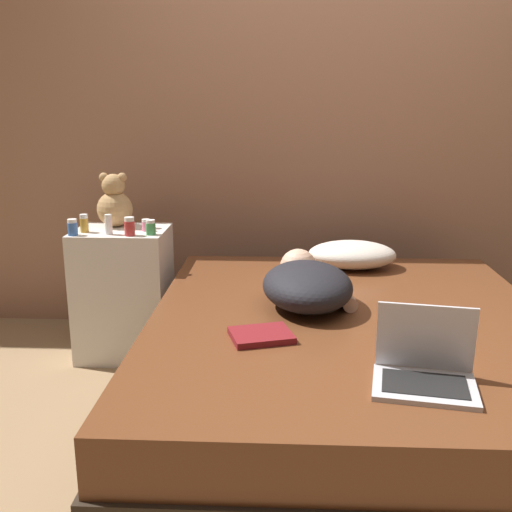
{
  "coord_description": "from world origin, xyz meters",
  "views": [
    {
      "loc": [
        -0.26,
        -2.23,
        1.3
      ],
      "look_at": [
        -0.38,
        0.23,
        0.67
      ],
      "focal_mm": 42.0,
      "sensor_mm": 36.0,
      "label": 1
    }
  ],
  "objects_px": {
    "bottle_red": "(130,227)",
    "bottle_blue": "(73,227)",
    "teddy_bear": "(114,203)",
    "bottle_amber": "(84,224)",
    "book": "(261,335)",
    "bottle_green": "(151,227)",
    "bottle_white": "(109,225)",
    "bottle_pink": "(146,225)",
    "person_lying": "(307,283)",
    "laptop": "(425,367)",
    "pillow": "(352,255)"
  },
  "relations": [
    {
      "from": "bottle_red",
      "to": "bottle_blue",
      "type": "relative_size",
      "value": 1.13
    },
    {
      "from": "teddy_bear",
      "to": "bottle_amber",
      "type": "relative_size",
      "value": 3.07
    },
    {
      "from": "bottle_amber",
      "to": "bottle_red",
      "type": "height_order",
      "value": "same"
    },
    {
      "from": "book",
      "to": "bottle_green",
      "type": "bearing_deg",
      "value": 124.57
    },
    {
      "from": "bottle_amber",
      "to": "bottle_white",
      "type": "xyz_separation_m",
      "value": [
        0.14,
        -0.04,
        0.0
      ]
    },
    {
      "from": "teddy_bear",
      "to": "bottle_pink",
      "type": "height_order",
      "value": "teddy_bear"
    },
    {
      "from": "person_lying",
      "to": "book",
      "type": "xyz_separation_m",
      "value": [
        -0.17,
        -0.39,
        -0.08
      ]
    },
    {
      "from": "bottle_red",
      "to": "bottle_blue",
      "type": "xyz_separation_m",
      "value": [
        -0.28,
        -0.01,
        -0.01
      ]
    },
    {
      "from": "laptop",
      "to": "bottle_red",
      "type": "bearing_deg",
      "value": 145.71
    },
    {
      "from": "book",
      "to": "bottle_pink",
      "type": "bearing_deg",
      "value": 123.84
    },
    {
      "from": "laptop",
      "to": "bottle_pink",
      "type": "distance_m",
      "value": 1.68
    },
    {
      "from": "bottle_blue",
      "to": "bottle_pink",
      "type": "bearing_deg",
      "value": 20.16
    },
    {
      "from": "bottle_white",
      "to": "teddy_bear",
      "type": "bearing_deg",
      "value": 96.1
    },
    {
      "from": "bottle_red",
      "to": "bottle_blue",
      "type": "distance_m",
      "value": 0.28
    },
    {
      "from": "pillow",
      "to": "bottle_blue",
      "type": "xyz_separation_m",
      "value": [
        -1.37,
        -0.16,
        0.16
      ]
    },
    {
      "from": "person_lying",
      "to": "bottle_red",
      "type": "relative_size",
      "value": 7.12
    },
    {
      "from": "pillow",
      "to": "bottle_red",
      "type": "height_order",
      "value": "bottle_red"
    },
    {
      "from": "teddy_bear",
      "to": "bottle_green",
      "type": "distance_m",
      "value": 0.31
    },
    {
      "from": "bottle_red",
      "to": "book",
      "type": "distance_m",
      "value": 1.07
    },
    {
      "from": "bottle_green",
      "to": "person_lying",
      "type": "bearing_deg",
      "value": -30.7
    },
    {
      "from": "person_lying",
      "to": "bottle_amber",
      "type": "xyz_separation_m",
      "value": [
        -1.09,
        0.48,
        0.14
      ]
    },
    {
      "from": "bottle_blue",
      "to": "bottle_white",
      "type": "xyz_separation_m",
      "value": [
        0.17,
        0.03,
        0.01
      ]
    },
    {
      "from": "teddy_bear",
      "to": "bottle_green",
      "type": "relative_size",
      "value": 3.8
    },
    {
      "from": "bottle_red",
      "to": "person_lying",
      "type": "bearing_deg",
      "value": -26.34
    },
    {
      "from": "laptop",
      "to": "pillow",
      "type": "bearing_deg",
      "value": 103.32
    },
    {
      "from": "bottle_blue",
      "to": "bottle_amber",
      "type": "bearing_deg",
      "value": 64.95
    },
    {
      "from": "bottle_red",
      "to": "book",
      "type": "relative_size",
      "value": 0.36
    },
    {
      "from": "teddy_bear",
      "to": "bottle_white",
      "type": "distance_m",
      "value": 0.21
    },
    {
      "from": "teddy_bear",
      "to": "bottle_red",
      "type": "xyz_separation_m",
      "value": [
        0.13,
        -0.21,
        -0.08
      ]
    },
    {
      "from": "bottle_blue",
      "to": "pillow",
      "type": "bearing_deg",
      "value": 6.87
    },
    {
      "from": "teddy_bear",
      "to": "bottle_amber",
      "type": "height_order",
      "value": "teddy_bear"
    },
    {
      "from": "pillow",
      "to": "person_lying",
      "type": "relative_size",
      "value": 0.68
    },
    {
      "from": "bottle_red",
      "to": "teddy_bear",
      "type": "bearing_deg",
      "value": 121.19
    },
    {
      "from": "laptop",
      "to": "bottle_green",
      "type": "bearing_deg",
      "value": 142.59
    },
    {
      "from": "person_lying",
      "to": "bottle_blue",
      "type": "xyz_separation_m",
      "value": [
        -1.12,
        0.41,
        0.14
      ]
    },
    {
      "from": "teddy_bear",
      "to": "bottle_green",
      "type": "xyz_separation_m",
      "value": [
        0.23,
        -0.19,
        -0.09
      ]
    },
    {
      "from": "bottle_green",
      "to": "bottle_white",
      "type": "xyz_separation_m",
      "value": [
        -0.21,
        -0.01,
        0.01
      ]
    },
    {
      "from": "laptop",
      "to": "bottle_white",
      "type": "relative_size",
      "value": 3.35
    },
    {
      "from": "person_lying",
      "to": "bottle_green",
      "type": "relative_size",
      "value": 8.82
    },
    {
      "from": "bottle_blue",
      "to": "person_lying",
      "type": "bearing_deg",
      "value": -20.07
    },
    {
      "from": "bottle_white",
      "to": "person_lying",
      "type": "bearing_deg",
      "value": -24.7
    },
    {
      "from": "bottle_white",
      "to": "book",
      "type": "height_order",
      "value": "bottle_white"
    },
    {
      "from": "teddy_bear",
      "to": "pillow",
      "type": "bearing_deg",
      "value": -2.67
    },
    {
      "from": "teddy_bear",
      "to": "bottle_green",
      "type": "bearing_deg",
      "value": -39.75
    },
    {
      "from": "bottle_pink",
      "to": "laptop",
      "type": "bearing_deg",
      "value": -48.14
    },
    {
      "from": "person_lying",
      "to": "bottle_blue",
      "type": "distance_m",
      "value": 1.2
    },
    {
      "from": "bottle_pink",
      "to": "bottle_green",
      "type": "bearing_deg",
      "value": -63.63
    },
    {
      "from": "bottle_white",
      "to": "pillow",
      "type": "bearing_deg",
      "value": 6.5
    },
    {
      "from": "laptop",
      "to": "bottle_red",
      "type": "distance_m",
      "value": 1.64
    },
    {
      "from": "bottle_green",
      "to": "bottle_pink",
      "type": "relative_size",
      "value": 1.23
    }
  ]
}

